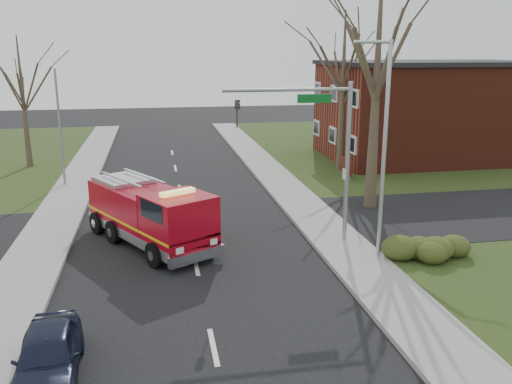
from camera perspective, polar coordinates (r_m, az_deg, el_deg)
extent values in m
plane|color=black|center=(21.10, -6.33, -7.71)|extent=(120.00, 120.00, 0.00)
cube|color=gray|center=(22.34, 9.82, -6.34)|extent=(2.40, 80.00, 0.15)
cube|color=gray|center=(21.58, -23.14, -8.13)|extent=(2.40, 80.00, 0.15)
cube|color=maroon|center=(42.87, 17.85, 7.98)|extent=(15.00, 10.00, 7.00)
cube|color=black|center=(42.64, 18.24, 12.78)|extent=(15.40, 10.40, 0.30)
cube|color=silver|center=(40.04, 8.08, 5.94)|extent=(0.12, 1.40, 1.20)
cube|color=#501712|center=(34.82, 9.41, 2.73)|extent=(0.12, 2.00, 1.00)
cylinder|color=gray|center=(34.19, 9.83, 1.72)|extent=(0.08, 0.08, 0.90)
cylinder|color=gray|center=(35.65, 8.95, 2.29)|extent=(0.08, 0.08, 0.90)
ellipsoid|color=#323C16|center=(22.43, 17.52, -5.36)|extent=(2.80, 2.00, 0.90)
cone|color=#3F3225|center=(27.75, 12.51, 10.21)|extent=(0.64, 0.64, 12.00)
cone|color=#3F3225|center=(36.71, 9.10, 10.22)|extent=(0.56, 0.56, 10.50)
cone|color=#3F3225|center=(40.56, -23.28, 8.57)|extent=(0.44, 0.44, 9.00)
cylinder|color=gray|center=(22.86, 9.59, 2.86)|extent=(0.18, 0.18, 6.80)
cylinder|color=gray|center=(21.66, 3.36, 10.68)|extent=(5.20, 0.14, 0.14)
cube|color=#0C591E|center=(21.98, 6.17, 9.76)|extent=(1.40, 0.06, 0.35)
imported|color=black|center=(21.30, -1.96, 9.68)|extent=(0.22, 0.18, 1.10)
cylinder|color=#B7BABF|center=(21.15, 13.33, 3.92)|extent=(0.16, 0.16, 8.40)
cylinder|color=#B7BABF|center=(20.52, 12.17, 15.19)|extent=(1.40, 0.12, 0.12)
cylinder|color=gray|center=(34.21, -19.93, 6.26)|extent=(0.14, 0.14, 7.00)
cube|color=#9D0716|center=(24.18, -12.43, -1.53)|extent=(4.33, 5.22, 1.89)
cube|color=#9D0716|center=(21.29, -8.13, -3.18)|extent=(3.18, 3.18, 2.16)
cube|color=#B7BABF|center=(23.50, -11.10, -3.89)|extent=(5.49, 7.27, 0.40)
cube|color=#E5B20C|center=(23.35, -11.15, -2.74)|extent=(5.50, 7.27, 0.11)
cube|color=black|center=(20.29, -6.72, -2.04)|extent=(1.82, 1.08, 0.76)
cube|color=#E5D866|center=(20.95, -8.25, -0.02)|extent=(1.41, 0.98, 0.16)
cylinder|color=black|center=(21.01, -10.62, -6.53)|extent=(0.76, 1.02, 0.99)
cylinder|color=black|center=(22.16, -5.34, -5.20)|extent=(0.76, 1.02, 0.99)
cylinder|color=black|center=(25.37, -16.37, -3.14)|extent=(0.76, 1.02, 0.99)
cylinder|color=black|center=(26.33, -11.73, -2.20)|extent=(0.76, 1.02, 0.99)
imported|color=black|center=(15.01, -21.03, -15.75)|extent=(1.78, 3.93, 1.31)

